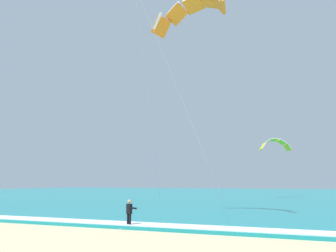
# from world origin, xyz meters

# --- Properties ---
(sea) EXTENTS (200.00, 120.00, 0.20)m
(sea) POSITION_xyz_m (0.00, 73.32, 0.10)
(sea) COLOR teal
(sea) RESTS_ON ground
(surf_foam) EXTENTS (200.00, 1.74, 0.04)m
(surf_foam) POSITION_xyz_m (0.00, 14.32, 0.22)
(surf_foam) COLOR white
(surf_foam) RESTS_ON sea
(surfboard) EXTENTS (0.98, 1.46, 0.09)m
(surfboard) POSITION_xyz_m (-4.09, 13.87, 0.03)
(surfboard) COLOR white
(surfboard) RESTS_ON ground
(kitesurfer) EXTENTS (0.66, 0.66, 1.69)m
(kitesurfer) POSITION_xyz_m (-4.08, 13.89, 0.94)
(kitesurfer) COLOR black
(kitesurfer) RESTS_ON ground
(kite_primary) EXTENTS (7.21, 7.32, 17.08)m
(kite_primary) POSITION_xyz_m (-1.82, 19.89, 17.11)
(kite_primary) COLOR orange
(kite_distant) EXTENTS (5.26, 4.32, 2.13)m
(kite_distant) POSITION_xyz_m (3.43, 52.33, 9.25)
(kite_distant) COLOR yellow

